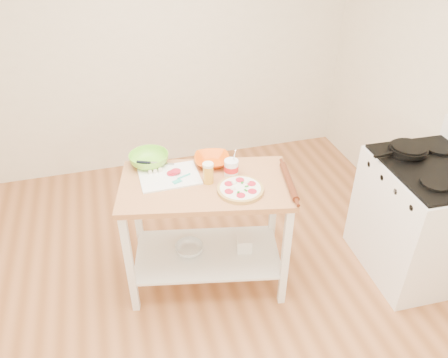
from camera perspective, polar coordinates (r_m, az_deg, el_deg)
name	(u,v)px	position (r m, az deg, el deg)	size (l,w,h in m)	color
room_shell	(212,156)	(2.35, -1.64, 3.04)	(4.04, 4.54, 2.74)	#B16E41
prep_island	(206,212)	(3.08, -2.33, -4.37)	(1.25, 0.85, 0.90)	#B37749
gas_stove	(420,218)	(3.62, 24.27, -4.69)	(0.74, 0.85, 1.11)	white
skillet	(408,149)	(3.42, 22.85, 3.60)	(0.43, 0.28, 0.03)	black
pizza	(240,189)	(2.84, 2.13, -1.31)	(0.30, 0.30, 0.05)	tan
cutting_board	(169,176)	(3.00, -7.21, 0.41)	(0.40, 0.30, 0.04)	white
spatula	(181,179)	(2.95, -5.66, 0.06)	(0.14, 0.10, 0.01)	#31B9A5
knife	(150,163)	(3.15, -9.63, 2.09)	(0.26, 0.12, 0.01)	silver
orange_bowl	(212,160)	(3.11, -1.59, 2.45)	(0.25, 0.25, 0.06)	#E35408
green_bowl	(149,159)	(3.14, -9.76, 2.53)	(0.28, 0.28, 0.09)	#79D135
beer_pint	(208,173)	(2.89, -2.07, 0.80)	(0.07, 0.07, 0.15)	gold
yogurt_tub	(231,168)	(2.97, 0.96, 1.46)	(0.10, 0.10, 0.21)	white
rolling_pin	(289,181)	(2.93, 8.49, -0.31)	(0.05, 0.05, 0.41)	#5B2714
shelf_glass_bowl	(189,249)	(3.32, -4.54, -9.09)	(0.21, 0.21, 0.07)	silver
shelf_bin	(244,244)	(3.32, 2.65, -8.47)	(0.11, 0.11, 0.11)	white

